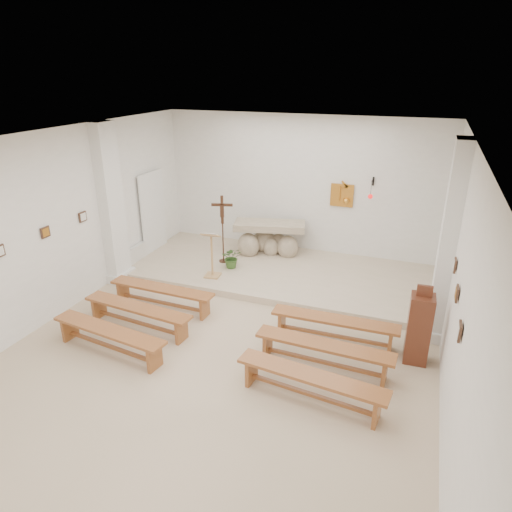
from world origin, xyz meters
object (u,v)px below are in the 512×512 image
at_px(lectern, 212,254).
at_px(crucifix_stand, 223,224).
at_px(altar, 269,240).
at_px(bench_right_second, 324,350).
at_px(bench_right_third, 311,381).
at_px(bench_left_front, 162,292).
at_px(bench_left_second, 138,312).
at_px(bench_right_front, 335,324).
at_px(bench_left_third, 109,335).
at_px(donation_pedestal, 419,328).

height_order(lectern, crucifix_stand, crucifix_stand).
relative_size(altar, bench_right_second, 0.83).
relative_size(lectern, bench_right_third, 0.48).
bearing_deg(bench_left_front, lectern, 75.33).
bearing_deg(bench_left_second, bench_left_front, 95.62).
relative_size(bench_right_front, bench_left_third, 0.99).
bearing_deg(bench_right_front, bench_right_second, -90.72).
relative_size(bench_left_second, bench_left_third, 1.00).
bearing_deg(crucifix_stand, bench_right_third, -68.34).
xyz_separation_m(bench_right_front, bench_left_second, (-3.47, -0.84, 0.00)).
distance_m(altar, donation_pedestal, 4.94).
distance_m(bench_right_second, bench_right_third, 0.84).
bearing_deg(bench_left_third, bench_left_second, 97.36).
height_order(altar, bench_right_third, altar).
relative_size(altar, bench_left_front, 0.83).
xyz_separation_m(altar, donation_pedestal, (3.69, -3.27, 0.11)).
xyz_separation_m(altar, lectern, (-0.72, -1.76, 0.19)).
height_order(bench_left_second, bench_right_second, same).
bearing_deg(bench_left_front, bench_right_third, -23.98).
height_order(bench_right_front, bench_right_second, same).
relative_size(altar, donation_pedestal, 1.34).
bearing_deg(crucifix_stand, altar, 29.85).
height_order(donation_pedestal, bench_right_second, donation_pedestal).
bearing_deg(bench_left_third, lectern, 89.63).
bearing_deg(donation_pedestal, bench_right_front, 174.20).
distance_m(altar, bench_left_front, 3.39).
height_order(bench_left_front, bench_right_second, same).
bearing_deg(bench_right_second, bench_right_front, 92.23).
height_order(bench_left_second, bench_left_third, same).
xyz_separation_m(bench_right_front, bench_right_second, (0.00, -0.84, 0.00)).
height_order(donation_pedestal, bench_right_third, donation_pedestal).
distance_m(altar, bench_right_third, 5.39).
height_order(lectern, bench_left_third, lectern).
height_order(donation_pedestal, bench_left_third, donation_pedestal).
xyz_separation_m(crucifix_stand, donation_pedestal, (4.53, -2.38, -0.49)).
xyz_separation_m(bench_left_front, bench_left_third, (0.00, -1.67, 0.00)).
distance_m(bench_left_third, bench_right_third, 3.47).
bearing_deg(bench_right_second, bench_left_front, 168.68).
relative_size(donation_pedestal, bench_right_second, 0.62).
relative_size(donation_pedestal, bench_left_third, 0.61).
height_order(crucifix_stand, bench_right_third, crucifix_stand).
height_order(crucifix_stand, bench_left_front, crucifix_stand).
xyz_separation_m(bench_left_front, bench_right_third, (3.47, -1.67, 0.00)).
xyz_separation_m(lectern, bench_left_third, (-0.42, -3.10, -0.33)).
height_order(donation_pedestal, bench_right_front, donation_pedestal).
bearing_deg(donation_pedestal, bench_left_front, 176.63).
relative_size(lectern, crucifix_stand, 0.66).
distance_m(bench_right_front, bench_left_third, 3.85).
distance_m(bench_left_front, bench_right_third, 3.85).
bearing_deg(donation_pedestal, bench_right_second, -153.50).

